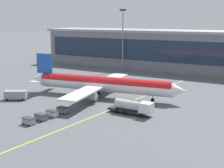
% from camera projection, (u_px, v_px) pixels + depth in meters
% --- Properties ---
extents(ground_plane, '(700.00, 700.00, 0.00)m').
position_uv_depth(ground_plane, '(114.00, 108.00, 76.09)').
color(ground_plane, '#515459').
extents(apron_lead_in_line, '(8.57, 79.60, 0.01)m').
position_uv_depth(apron_lead_in_line, '(120.00, 106.00, 77.58)').
color(apron_lead_in_line, yellow).
rests_on(apron_lead_in_line, ground_plane).
extents(main_airliner, '(45.95, 36.73, 11.39)m').
position_uv_depth(main_airliner, '(103.00, 84.00, 85.56)').
color(main_airliner, white).
rests_on(main_airliner, ground_plane).
extents(fuel_tanker, '(10.89, 2.99, 3.25)m').
position_uv_depth(fuel_tanker, '(133.00, 107.00, 70.30)').
color(fuel_tanker, '#232326').
rests_on(fuel_tanker, ground_plane).
extents(lavatory_truck, '(6.17, 4.90, 2.50)m').
position_uv_depth(lavatory_truck, '(15.00, 95.00, 83.17)').
color(lavatory_truck, gray).
rests_on(lavatory_truck, ground_plane).
extents(baggage_cart_0, '(2.82, 1.92, 1.48)m').
position_uv_depth(baggage_cart_0, '(29.00, 121.00, 63.88)').
color(baggage_cart_0, gray).
rests_on(baggage_cart_0, ground_plane).
extents(baggage_cart_1, '(2.82, 1.92, 1.48)m').
position_uv_depth(baggage_cart_1, '(41.00, 117.00, 66.38)').
color(baggage_cart_1, '#595B60').
rests_on(baggage_cart_1, ground_plane).
extents(baggage_cart_2, '(2.82, 1.92, 1.48)m').
position_uv_depth(baggage_cart_2, '(52.00, 113.00, 68.88)').
color(baggage_cart_2, '#B2B7BC').
rests_on(baggage_cart_2, ground_plane).
extents(baggage_cart_3, '(2.82, 1.92, 1.48)m').
position_uv_depth(baggage_cart_3, '(62.00, 110.00, 71.39)').
color(baggage_cart_3, '#595B60').
rests_on(baggage_cart_3, ground_plane).
extents(apron_light_mast_1, '(2.80, 0.50, 25.26)m').
position_uv_depth(apron_light_mast_1, '(123.00, 35.00, 129.89)').
color(apron_light_mast_1, gray).
rests_on(apron_light_mast_1, ground_plane).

